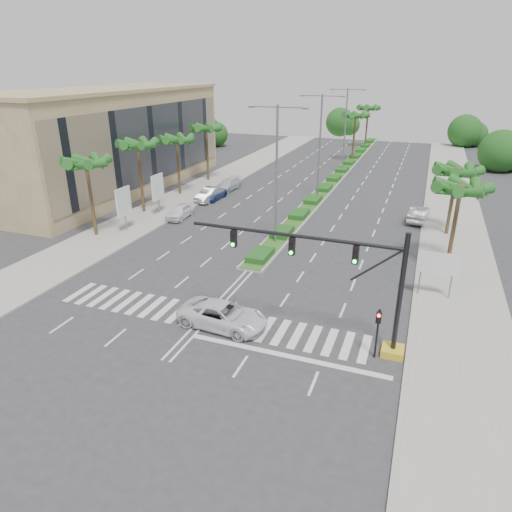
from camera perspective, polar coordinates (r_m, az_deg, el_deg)
The scene contains 28 objects.
ground at distance 29.57m, azimuth -6.21°, elevation -7.65°, with size 160.00×160.00×0.00m, color #333335.
footpath_right at distance 45.25m, azimuth 23.57°, elevation 1.64°, with size 6.00×120.00×0.15m, color gray.
footpath_left at distance 52.63m, azimuth -11.43°, elevation 5.90°, with size 6.00×120.00×0.15m, color gray.
median at distance 70.24m, azimuth 10.53°, elevation 10.17°, with size 2.20×75.00×0.20m, color gray.
median_grass at distance 70.22m, azimuth 10.54°, elevation 10.26°, with size 1.80×75.00×0.04m, color #2C6121.
building at distance 62.28m, azimuth -17.67°, elevation 13.47°, with size 12.00×36.00×12.00m, color tan.
signal_gantry at distance 25.48m, azimuth 12.52°, elevation -4.51°, with size 12.60×1.20×7.20m.
pedestrian_signal at distance 25.46m, azimuth 14.99°, elevation -8.43°, with size 0.28×0.36×3.00m.
direction_sign at distance 33.09m, azimuth 21.78°, elevation -1.07°, with size 2.70×0.11×3.40m.
billboard_near at distance 45.14m, azimuth -16.23°, elevation 6.48°, with size 0.18×2.10×4.35m.
billboard_far at distance 49.89m, azimuth -12.19°, elevation 8.36°, with size 0.18×2.10×4.35m.
palm_left_near at distance 44.02m, azimuth -20.44°, elevation 10.58°, with size 4.57×4.68×7.55m.
palm_left_mid at distance 50.18m, azimuth -14.57°, elevation 13.04°, with size 4.57×4.68×7.95m.
palm_left_far at distance 56.93m, azimuth -9.89°, elevation 13.90°, with size 4.57×4.68×7.35m.
palm_left_end at distance 63.85m, azimuth -6.23°, elevation 15.37°, with size 4.57×4.68×7.75m.
palm_right_near at distance 37.74m, azimuth 24.17°, elevation 7.43°, with size 4.57×4.68×7.05m.
palm_right_far at distance 45.60m, azimuth 23.77°, elevation 9.46°, with size 4.57×4.68×6.75m.
palm_median_a at distance 78.92m, azimuth 12.33°, elevation 16.59°, with size 4.57×4.68×8.05m.
palm_median_b at distance 93.71m, azimuth 13.85°, elevation 17.35°, with size 4.57×4.68×8.05m.
streetlight_near at distance 39.35m, azimuth 2.59°, elevation 10.84°, with size 5.10×0.25×12.00m.
streetlight_mid at distance 54.56m, azimuth 8.00°, elevation 13.97°, with size 5.10×0.25×12.00m.
streetlight_far at distance 70.12m, azimuth 11.09°, elevation 15.68°, with size 5.10×0.25×12.00m.
car_parked_a at distance 48.81m, azimuth -9.51°, elevation 5.53°, with size 1.72×4.28×1.46m, color white.
car_parked_b at distance 54.82m, azimuth -5.84°, elevation 7.66°, with size 1.62×4.65×1.53m, color #A8A7AB.
car_parked_c at distance 55.43m, azimuth -5.53°, elevation 7.70°, with size 2.12×4.60×1.28m, color #2C4888.
car_parked_d at distance 59.50m, azimuth -3.56°, elevation 8.88°, with size 2.01×4.94×1.43m, color silver.
car_crossing at distance 28.18m, azimuth -4.17°, elevation -7.41°, with size 2.55×5.54×1.54m, color white.
car_right at distance 50.00m, azimuth 19.68°, elevation 4.98°, with size 1.67×4.79×1.58m, color #A4A5A9.
Camera 1 is at (11.88, -22.64, 14.87)m, focal length 32.00 mm.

